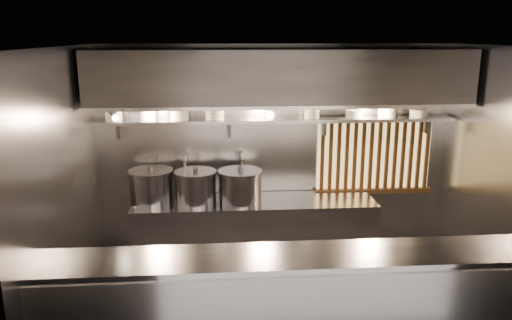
{
  "coord_description": "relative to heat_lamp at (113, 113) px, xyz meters",
  "views": [
    {
      "loc": [
        -0.73,
        -4.75,
        2.92
      ],
      "look_at": [
        -0.33,
        0.55,
        1.57
      ],
      "focal_mm": 35.0,
      "sensor_mm": 36.0,
      "label": 1
    }
  ],
  "objects": [
    {
      "name": "stock_pot_left",
      "position": [
        0.88,
        0.26,
        -0.96
      ],
      "size": [
        0.66,
        0.66,
        0.44
      ],
      "rotation": [
        0.0,
        0.0,
        -0.31
      ],
      "color": "#939398",
      "rests_on": "cooking_bench"
    },
    {
      "name": "exhaust_hood",
      "position": [
        1.9,
        0.25,
        0.36
      ],
      "size": [
        4.4,
        0.81,
        0.65
      ],
      "color": "#2D2D30",
      "rests_on": "ceiling"
    },
    {
      "name": "floor",
      "position": [
        1.9,
        -0.85,
        -2.07
      ],
      "size": [
        4.5,
        4.5,
        0.0
      ],
      "primitive_type": "plane",
      "color": "black",
      "rests_on": "ground"
    },
    {
      "name": "heat_lamp",
      "position": [
        0.0,
        0.0,
        0.0
      ],
      "size": [
        0.25,
        0.35,
        0.2
      ],
      "color": "#939398",
      "rests_on": "exhaust_hood"
    },
    {
      "name": "bowl_stack_1",
      "position": [
        0.31,
        0.47,
        -0.08
      ],
      "size": [
        0.22,
        0.22,
        0.17
      ],
      "color": "white",
      "rests_on": "bowl_shelf"
    },
    {
      "name": "wall_left",
      "position": [
        -0.35,
        -0.85,
        -0.67
      ],
      "size": [
        0.0,
        3.0,
        3.0
      ],
      "primitive_type": "plane",
      "rotation": [
        1.57,
        0.0,
        1.57
      ],
      "color": "gray",
      "rests_on": "floor"
    },
    {
      "name": "bowl_stack_7",
      "position": [
        3.69,
        0.47,
        -0.12
      ],
      "size": [
        0.24,
        0.24,
        0.09
      ],
      "color": "white",
      "rests_on": "bowl_shelf"
    },
    {
      "name": "wood_screen",
      "position": [
        3.2,
        0.6,
        -0.69
      ],
      "size": [
        1.56,
        0.09,
        1.04
      ],
      "color": "#FFCF72",
      "rests_on": "wall_back"
    },
    {
      "name": "faucet_left",
      "position": [
        0.75,
        0.52,
        -0.76
      ],
      "size": [
        0.04,
        0.3,
        0.5
      ],
      "color": "silver",
      "rests_on": "wall_back"
    },
    {
      "name": "wall_back",
      "position": [
        1.9,
        0.65,
        -0.67
      ],
      "size": [
        4.5,
        0.0,
        4.5
      ],
      "primitive_type": "plane",
      "rotation": [
        1.57,
        0.0,
        0.0
      ],
      "color": "gray",
      "rests_on": "floor"
    },
    {
      "name": "cooking_bench",
      "position": [
        1.6,
        0.28,
        -1.62
      ],
      "size": [
        3.0,
        0.7,
        0.9
      ],
      "primitive_type": "cube",
      "color": "#939398",
      "rests_on": "floor"
    },
    {
      "name": "stock_pot_right",
      "position": [
        1.42,
        0.24,
        -0.96
      ],
      "size": [
        0.68,
        0.68,
        0.44
      ],
      "rotation": [
        0.0,
        0.0,
        0.3
      ],
      "color": "#939398",
      "rests_on": "cooking_bench"
    },
    {
      "name": "ceiling",
      "position": [
        1.9,
        -0.85,
        0.73
      ],
      "size": [
        4.5,
        4.5,
        0.0
      ],
      "primitive_type": "plane",
      "rotation": [
        3.14,
        0.0,
        0.0
      ],
      "color": "black",
      "rests_on": "wall_back"
    },
    {
      "name": "bowl_stack_5",
      "position": [
        2.86,
        0.47,
        -0.12
      ],
      "size": [
        0.22,
        0.22,
        0.09
      ],
      "color": "white",
      "rests_on": "bowl_shelf"
    },
    {
      "name": "wall_right",
      "position": [
        4.15,
        -0.85,
        -0.67
      ],
      "size": [
        0.0,
        3.0,
        3.0
      ],
      "primitive_type": "plane",
      "rotation": [
        1.57,
        0.0,
        -1.57
      ],
      "color": "gray",
      "rests_on": "floor"
    },
    {
      "name": "bowl_shelf",
      "position": [
        1.9,
        0.47,
        -0.19
      ],
      "size": [
        4.4,
        0.34,
        0.04
      ],
      "primitive_type": "cube",
      "color": "#939398",
      "rests_on": "wall_back"
    },
    {
      "name": "bowl_stack_3",
      "position": [
        1.12,
        0.47,
        -0.1
      ],
      "size": [
        0.24,
        0.24,
        0.13
      ],
      "color": "white",
      "rests_on": "bowl_shelf"
    },
    {
      "name": "faucet_right",
      "position": [
        1.45,
        0.52,
        -0.76
      ],
      "size": [
        0.04,
        0.3,
        0.5
      ],
      "color": "silver",
      "rests_on": "wall_back"
    },
    {
      "name": "bowl_stack_0",
      "position": [
        -0.09,
        0.47,
        -0.1
      ],
      "size": [
        0.22,
        0.22,
        0.13
      ],
      "color": "white",
      "rests_on": "bowl_shelf"
    },
    {
      "name": "pendant_bulb",
      "position": [
        1.8,
        0.35,
        -0.11
      ],
      "size": [
        0.09,
        0.09,
        0.19
      ],
      "color": "#2D2D30",
      "rests_on": "exhaust_hood"
    },
    {
      "name": "bowl_stack_2",
      "position": [
        0.7,
        0.47,
        -0.1
      ],
      "size": [
        0.24,
        0.24,
        0.13
      ],
      "color": "white",
      "rests_on": "bowl_shelf"
    },
    {
      "name": "serving_counter",
      "position": [
        1.9,
        -1.81,
        -1.5
      ],
      "size": [
        4.5,
        0.56,
        1.13
      ],
      "color": "#939398",
      "rests_on": "floor"
    },
    {
      "name": "bowl_stack_6",
      "position": [
        3.28,
        0.47,
        -0.1
      ],
      "size": [
        0.24,
        0.24,
        0.13
      ],
      "color": "white",
      "rests_on": "bowl_shelf"
    },
    {
      "name": "stock_pot_mid",
      "position": [
        0.33,
        0.33,
        -0.96
      ],
      "size": [
        0.6,
        0.6,
        0.45
      ],
      "rotation": [
        0.0,
        0.0,
        -0.09
      ],
      "color": "#939398",
      "rests_on": "cooking_bench"
    },
    {
      "name": "bowl_stack_4",
      "position": [
        2.33,
        0.47,
        -0.1
      ],
      "size": [
        0.2,
        0.2,
        0.13
      ],
      "color": "white",
      "rests_on": "bowl_shelf"
    }
  ]
}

